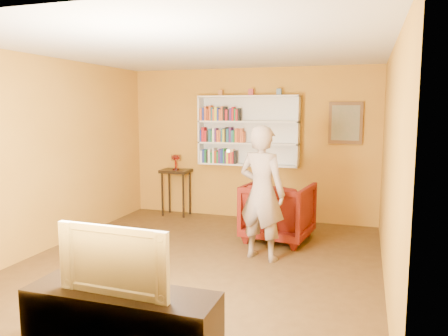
{
  "coord_description": "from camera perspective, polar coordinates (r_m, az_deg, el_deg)",
  "views": [
    {
      "loc": [
        1.99,
        -5.1,
        1.97
      ],
      "look_at": [
        0.08,
        0.75,
        1.14
      ],
      "focal_mm": 35.0,
      "sensor_mm": 36.0,
      "label": 1
    }
  ],
  "objects": [
    {
      "name": "room_shell",
      "position": [
        5.56,
        -3.16,
        -2.27
      ],
      "size": [
        5.3,
        5.8,
        2.88
      ],
      "color": "#432D15",
      "rests_on": "ground"
    },
    {
      "name": "bookshelf",
      "position": [
        7.78,
        3.27,
        4.86
      ],
      "size": [
        1.8,
        0.29,
        1.23
      ],
      "color": "silver",
      "rests_on": "room_shell"
    },
    {
      "name": "books_row_lower",
      "position": [
        7.86,
        -0.66,
        1.52
      ],
      "size": [
        0.67,
        0.19,
        0.27
      ],
      "color": "white",
      "rests_on": "bookshelf"
    },
    {
      "name": "books_row_middle",
      "position": [
        7.81,
        -0.13,
        4.27
      ],
      "size": [
        0.81,
        0.19,
        0.27
      ],
      "color": "#22329C",
      "rests_on": "bookshelf"
    },
    {
      "name": "books_row_upper",
      "position": [
        7.81,
        -0.51,
        7.04
      ],
      "size": [
        0.73,
        0.19,
        0.27
      ],
      "color": "#CC5828",
      "rests_on": "bookshelf"
    },
    {
      "name": "ornament_left",
      "position": [
        7.86,
        -0.44,
        9.78
      ],
      "size": [
        0.07,
        0.07,
        0.1
      ],
      "primitive_type": "cube",
      "color": "#AD6A31",
      "rests_on": "bookshelf"
    },
    {
      "name": "ornament_centre",
      "position": [
        7.71,
        3.56,
        9.86
      ],
      "size": [
        0.08,
        0.08,
        0.11
      ],
      "primitive_type": "cube",
      "color": "#99333A",
      "rests_on": "bookshelf"
    },
    {
      "name": "ornament_right",
      "position": [
        7.6,
        7.21,
        9.84
      ],
      "size": [
        0.08,
        0.08,
        0.11
      ],
      "primitive_type": "cube",
      "color": "slate",
      "rests_on": "bookshelf"
    },
    {
      "name": "framed_painting",
      "position": [
        7.57,
        15.6,
        5.7
      ],
      "size": [
        0.55,
        0.05,
        0.7
      ],
      "color": "#503216",
      "rests_on": "room_shell"
    },
    {
      "name": "console_table",
      "position": [
        8.17,
        -6.3,
        -1.24
      ],
      "size": [
        0.53,
        0.4,
        0.86
      ],
      "color": "black",
      "rests_on": "ground"
    },
    {
      "name": "ruby_lustre",
      "position": [
        8.13,
        -6.33,
        1.2
      ],
      "size": [
        0.17,
        0.17,
        0.28
      ],
      "color": "maroon",
      "rests_on": "console_table"
    },
    {
      "name": "armchair",
      "position": [
        6.69,
        7.1,
        -5.63
      ],
      "size": [
        1.06,
        1.09,
        0.89
      ],
      "primitive_type": "imported",
      "rotation": [
        0.0,
        0.0,
        3.01
      ],
      "color": "#490705",
      "rests_on": "ground"
    },
    {
      "name": "person",
      "position": [
        5.74,
        4.97,
        -3.26
      ],
      "size": [
        0.74,
        0.58,
        1.78
      ],
      "primitive_type": "imported",
      "rotation": [
        0.0,
        0.0,
        2.87
      ],
      "color": "#7D6A5C",
      "rests_on": "ground"
    },
    {
      "name": "game_remote",
      "position": [
        5.41,
        0.78,
        2.3
      ],
      "size": [
        0.04,
        0.15,
        0.04
      ],
      "primitive_type": "cube",
      "color": "white",
      "rests_on": "person"
    },
    {
      "name": "tv_cabinet",
      "position": [
        3.77,
        -13.21,
        -19.26
      ],
      "size": [
        1.57,
        0.47,
        0.56
      ],
      "primitive_type": "cube",
      "color": "black",
      "rests_on": "ground"
    },
    {
      "name": "television",
      "position": [
        3.55,
        -13.48,
        -11.28
      ],
      "size": [
        0.95,
        0.16,
        0.55
      ],
      "primitive_type": "imported",
      "rotation": [
        0.0,
        0.0,
        -0.04
      ],
      "color": "black",
      "rests_on": "tv_cabinet"
    }
  ]
}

